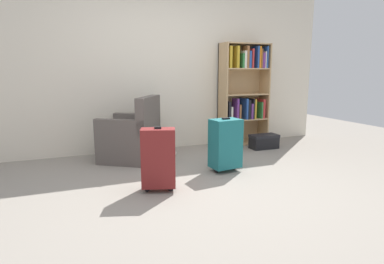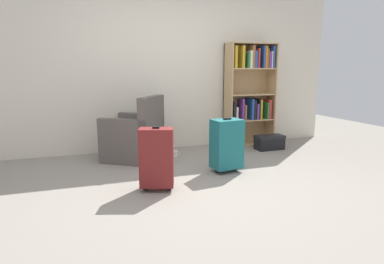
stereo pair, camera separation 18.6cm
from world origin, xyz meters
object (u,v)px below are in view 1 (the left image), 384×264
Objects in this scene: suitcase_dark_red at (158,158)px; mug at (171,154)px; storage_box at (264,141)px; armchair at (132,138)px; bookshelf at (244,89)px; suitcase_teal at (225,144)px.

mug is at bearing 66.48° from suitcase_dark_red.
armchair is at bearing 177.35° from storage_box.
bookshelf is 2.49× the size of suitcase_teal.
bookshelf is 2.47× the size of suitcase_dark_red.
suitcase_dark_red is (-1.97, -1.66, -0.58)m from bookshelf.
storage_box is (1.56, -0.05, 0.07)m from mug.
armchair is 1.42× the size of suitcase_dark_red.
armchair reaches higher than suitcase_teal.
armchair is 8.07× the size of mug.
armchair is 2.13× the size of storage_box.
suitcase_dark_red is (-0.54, -1.25, 0.31)m from mug.
mug is at bearing -5.16° from armchair.
suitcase_teal is (0.96, 0.37, -0.00)m from suitcase_dark_red.
bookshelf is at bearing 40.10° from suitcase_dark_red.
suitcase_teal is at bearing -64.70° from mug.
armchair is at bearing 136.23° from suitcase_teal.
mug is (-1.42, -0.40, -0.89)m from bookshelf.
storage_box is 0.67× the size of suitcase_dark_red.
bookshelf reaches higher than suitcase_dark_red.
suitcase_teal is (-1.14, -0.84, 0.23)m from storage_box.
storage_box is 2.44m from suitcase_dark_red.
mug is 0.26× the size of storage_box.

